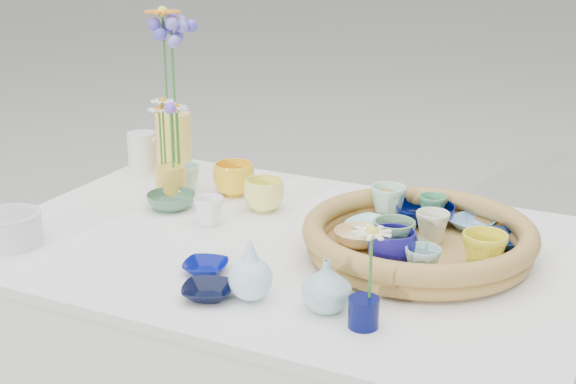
% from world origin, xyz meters
% --- Properties ---
extents(wicker_tray, '(0.47, 0.47, 0.08)m').
position_xyz_m(wicker_tray, '(0.28, 0.05, 0.80)').
color(wicker_tray, '#A46E36').
rests_on(wicker_tray, display_table).
extents(tray_ceramic_0, '(0.15, 0.15, 0.04)m').
position_xyz_m(tray_ceramic_0, '(0.25, 0.19, 0.80)').
color(tray_ceramic_0, '#00063F').
rests_on(tray_ceramic_0, wicker_tray).
extents(tray_ceramic_1, '(0.12, 0.12, 0.03)m').
position_xyz_m(tray_ceramic_1, '(0.44, 0.13, 0.80)').
color(tray_ceramic_1, '#000F3B').
rests_on(tray_ceramic_1, wicker_tray).
extents(tray_ceramic_2, '(0.11, 0.11, 0.08)m').
position_xyz_m(tray_ceramic_2, '(0.42, -0.01, 0.82)').
color(tray_ceramic_2, yellow).
rests_on(tray_ceramic_2, wicker_tray).
extents(tray_ceramic_3, '(0.14, 0.14, 0.03)m').
position_xyz_m(tray_ceramic_3, '(0.25, -0.00, 0.80)').
color(tray_ceramic_3, '#5B9864').
rests_on(tray_ceramic_3, wicker_tray).
extents(tray_ceramic_4, '(0.10, 0.10, 0.08)m').
position_xyz_m(tray_ceramic_4, '(0.25, -0.02, 0.82)').
color(tray_ceramic_4, '#608F63').
rests_on(tray_ceramic_4, wicker_tray).
extents(tray_ceramic_5, '(0.13, 0.13, 0.02)m').
position_xyz_m(tray_ceramic_5, '(0.16, 0.09, 0.80)').
color(tray_ceramic_5, '#9DE8D8').
rests_on(tray_ceramic_5, wicker_tray).
extents(tray_ceramic_6, '(0.10, 0.10, 0.07)m').
position_xyz_m(tray_ceramic_6, '(0.17, 0.19, 0.82)').
color(tray_ceramic_6, silver).
rests_on(tray_ceramic_6, wicker_tray).
extents(tray_ceramic_7, '(0.08, 0.08, 0.07)m').
position_xyz_m(tray_ceramic_7, '(0.29, 0.09, 0.82)').
color(tray_ceramic_7, silver).
rests_on(tray_ceramic_7, wicker_tray).
extents(tray_ceramic_8, '(0.12, 0.12, 0.02)m').
position_xyz_m(tray_ceramic_8, '(0.35, 0.20, 0.79)').
color(tray_ceramic_8, '#79AAE6').
rests_on(tray_ceramic_8, wicker_tray).
extents(tray_ceramic_9, '(0.10, 0.10, 0.08)m').
position_xyz_m(tray_ceramic_9, '(0.26, -0.07, 0.82)').
color(tray_ceramic_9, navy).
rests_on(tray_ceramic_9, wicker_tray).
extents(tray_ceramic_10, '(0.12, 0.12, 0.03)m').
position_xyz_m(tray_ceramic_10, '(0.17, 0.01, 0.80)').
color(tray_ceramic_10, '#FDD088').
rests_on(tray_ceramic_10, wicker_tray).
extents(tray_ceramic_11, '(0.08, 0.08, 0.06)m').
position_xyz_m(tray_ceramic_11, '(0.33, -0.09, 0.81)').
color(tray_ceramic_11, '#8FBDB6').
rests_on(tray_ceramic_11, wicker_tray).
extents(tray_ceramic_12, '(0.07, 0.07, 0.06)m').
position_xyz_m(tray_ceramic_12, '(0.26, 0.21, 0.81)').
color(tray_ceramic_12, '#4B9963').
rests_on(tray_ceramic_12, wicker_tray).
extents(loose_ceramic_0, '(0.14, 0.14, 0.08)m').
position_xyz_m(loose_ceramic_0, '(-0.25, 0.22, 0.81)').
color(loose_ceramic_0, yellow).
rests_on(loose_ceramic_0, display_table).
extents(loose_ceramic_1, '(0.10, 0.10, 0.08)m').
position_xyz_m(loose_ceramic_1, '(-0.13, 0.15, 0.80)').
color(loose_ceramic_1, '#FFF769').
rests_on(loose_ceramic_1, display_table).
extents(loose_ceramic_2, '(0.13, 0.13, 0.04)m').
position_xyz_m(loose_ceramic_2, '(-0.33, 0.07, 0.78)').
color(loose_ceramic_2, '#436F50').
rests_on(loose_ceramic_2, display_table).
extents(loose_ceramic_3, '(0.07, 0.07, 0.06)m').
position_xyz_m(loose_ceramic_3, '(-0.19, 0.02, 0.80)').
color(loose_ceramic_3, white).
rests_on(loose_ceramic_3, display_table).
extents(loose_ceramic_4, '(0.10, 0.10, 0.02)m').
position_xyz_m(loose_ceramic_4, '(-0.07, -0.21, 0.78)').
color(loose_ceramic_4, '#00086A').
rests_on(loose_ceramic_4, display_table).
extents(loose_ceramic_5, '(0.09, 0.09, 0.06)m').
position_xyz_m(loose_ceramic_5, '(-0.37, 0.20, 0.80)').
color(loose_ceramic_5, silver).
rests_on(loose_ceramic_5, display_table).
extents(loose_ceramic_6, '(0.12, 0.12, 0.02)m').
position_xyz_m(loose_ceramic_6, '(-0.01, -0.30, 0.78)').
color(loose_ceramic_6, black).
rests_on(loose_ceramic_6, display_table).
extents(fluted_bowl, '(0.17, 0.17, 0.07)m').
position_xyz_m(fluted_bowl, '(-0.51, -0.27, 0.80)').
color(fluted_bowl, silver).
rests_on(fluted_bowl, display_table).
extents(bud_vase_paleblue, '(0.10, 0.10, 0.12)m').
position_xyz_m(bud_vase_paleblue, '(0.07, -0.27, 0.83)').
color(bud_vase_paleblue, '#BDE2F9').
rests_on(bud_vase_paleblue, display_table).
extents(bud_vase_seafoam, '(0.10, 0.10, 0.09)m').
position_xyz_m(bud_vase_seafoam, '(0.21, -0.25, 0.81)').
color(bud_vase_seafoam, '#99C5C1').
rests_on(bud_vase_seafoam, display_table).
extents(bud_vase_cobalt, '(0.07, 0.07, 0.05)m').
position_xyz_m(bud_vase_cobalt, '(0.29, -0.28, 0.79)').
color(bud_vase_cobalt, '#050942').
rests_on(bud_vase_cobalt, display_table).
extents(single_daisy, '(0.09, 0.09, 0.14)m').
position_xyz_m(single_daisy, '(0.29, -0.27, 0.88)').
color(single_daisy, white).
rests_on(single_daisy, bud_vase_cobalt).
extents(tall_vase_yellow, '(0.11, 0.11, 0.17)m').
position_xyz_m(tall_vase_yellow, '(-0.46, 0.27, 0.85)').
color(tall_vase_yellow, '#FFDD51').
rests_on(tall_vase_yellow, display_table).
extents(gerbera, '(0.13, 0.13, 0.28)m').
position_xyz_m(gerbera, '(-0.47, 0.27, 1.07)').
color(gerbera, orange).
rests_on(gerbera, tall_vase_yellow).
extents(hydrangea, '(0.11, 0.11, 0.29)m').
position_xyz_m(hydrangea, '(-0.46, 0.28, 1.04)').
color(hydrangea, '#4F46C8').
rests_on(hydrangea, tall_vase_yellow).
extents(white_pitcher, '(0.12, 0.09, 0.11)m').
position_xyz_m(white_pitcher, '(-0.57, 0.28, 0.82)').
color(white_pitcher, silver).
rests_on(white_pitcher, display_table).
extents(daisy_cup, '(0.08, 0.08, 0.08)m').
position_xyz_m(daisy_cup, '(-0.38, 0.14, 0.81)').
color(daisy_cup, gold).
rests_on(daisy_cup, display_table).
extents(daisy_posy, '(0.10, 0.10, 0.17)m').
position_xyz_m(daisy_posy, '(-0.38, 0.15, 0.93)').
color(daisy_posy, white).
rests_on(daisy_posy, daisy_cup).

